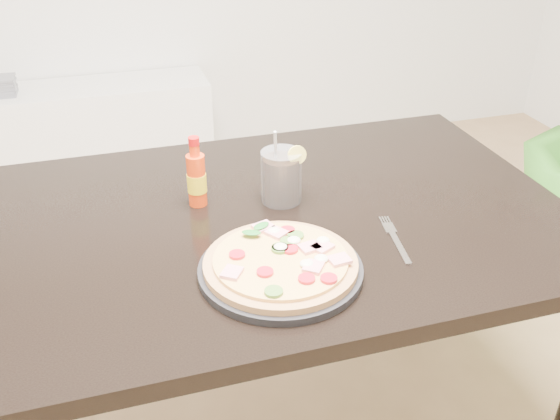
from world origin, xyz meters
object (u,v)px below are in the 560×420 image
object	(u,v)px
fork	(394,238)
media_console	(67,137)
pizza	(282,261)
cola_cup	(281,178)
plate	(281,270)
dining_table	(265,246)
hot_sauce_bottle	(197,178)

from	to	relation	value
fork	media_console	xyz separation A→B (m)	(-0.74, 2.01, -0.50)
pizza	media_console	bearing A→B (deg)	103.07
cola_cup	plate	bearing A→B (deg)	-107.23
plate	fork	bearing A→B (deg)	10.34
dining_table	fork	bearing A→B (deg)	-36.58
pizza	hot_sauce_bottle	bearing A→B (deg)	108.45
plate	cola_cup	xyz separation A→B (m)	(0.09, 0.28, 0.05)
hot_sauce_bottle	fork	bearing A→B (deg)	-36.13
pizza	hot_sauce_bottle	xyz separation A→B (m)	(-0.11, 0.32, 0.04)
hot_sauce_bottle	cola_cup	world-z (taller)	cola_cup
hot_sauce_bottle	media_console	xyz separation A→B (m)	(-0.37, 1.73, -0.57)
dining_table	cola_cup	xyz separation A→B (m)	(0.06, 0.06, 0.14)
dining_table	pizza	xyz separation A→B (m)	(-0.03, -0.23, 0.11)
fork	media_console	size ratio (longest dim) A/B	0.13
hot_sauce_bottle	media_console	bearing A→B (deg)	102.05
pizza	media_console	size ratio (longest dim) A/B	0.22
dining_table	fork	distance (m)	0.31
dining_table	media_console	distance (m)	1.94
fork	dining_table	bearing A→B (deg)	152.70
plate	cola_cup	world-z (taller)	cola_cup
pizza	fork	world-z (taller)	pizza
plate	hot_sauce_bottle	world-z (taller)	hot_sauce_bottle
plate	fork	world-z (taller)	plate
dining_table	hot_sauce_bottle	xyz separation A→B (m)	(-0.14, 0.10, 0.15)
hot_sauce_bottle	pizza	bearing A→B (deg)	-71.55
dining_table	plate	world-z (taller)	plate
plate	fork	distance (m)	0.27
plate	media_console	world-z (taller)	plate
dining_table	plate	xyz separation A→B (m)	(-0.03, -0.23, 0.09)
cola_cup	media_console	size ratio (longest dim) A/B	0.13
cola_cup	fork	bearing A→B (deg)	-52.27
fork	media_console	bearing A→B (deg)	119.64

